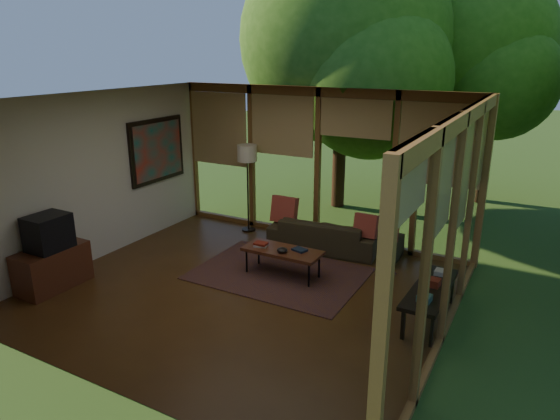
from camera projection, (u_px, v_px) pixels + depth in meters
The scene contains 25 objects.
floor at pixel (243, 291), 7.15m from camera, with size 5.50×5.50×0.00m, color #563416.
ceiling at pixel (238, 99), 6.32m from camera, with size 5.50×5.50×0.00m, color white.
wall_left at pixel (97, 177), 7.99m from camera, with size 0.04×5.00×2.70m, color beige.
wall_front at pixel (94, 268), 4.65m from camera, with size 5.50×0.04×2.70m, color beige.
window_wall_back at pixel (318, 165), 8.82m from camera, with size 5.50×0.12×2.70m, color brown.
window_wall_right at pixel (451, 235), 5.48m from camera, with size 0.12×5.00×2.70m, color brown.
tree_nw at pixel (344, 40), 10.07m from camera, with size 4.25×4.25×5.62m.
tree_ne at pixel (471, 44), 10.69m from camera, with size 3.43×3.43×5.14m.
rug at pixel (279, 273), 7.68m from camera, with size 2.52×1.79×0.01m, color brown.
sofa at pixel (324, 234), 8.56m from camera, with size 1.86×0.73×0.54m, color #382F1C.
pillow_left at pixel (284, 210), 8.76m from camera, with size 0.46×0.15×0.46m, color maroon.
pillow_right at pixel (366, 226), 8.09m from camera, with size 0.38×0.13×0.38m, color maroon.
ct_book_lower at pixel (261, 245), 7.63m from camera, with size 0.19×0.14×0.03m, color beige.
ct_book_upper at pixel (261, 244), 7.62m from camera, with size 0.19×0.15×0.03m, color maroon.
ct_book_side at pixel (300, 250), 7.46m from camera, with size 0.20×0.15×0.03m, color black.
ct_bowl at pixel (282, 250), 7.40m from camera, with size 0.16×0.16×0.07m, color black.
media_cabinet at pixel (53, 268), 7.18m from camera, with size 0.50×1.00×0.60m, color #5C2B19.
television at pixel (48, 232), 7.00m from camera, with size 0.45×0.55×0.50m, color black.
console_book_a at pixel (414, 296), 5.95m from camera, with size 0.22×0.16×0.08m, color #39635C.
console_book_b at pixel (423, 280), 6.32m from camera, with size 0.21×0.15×0.10m, color maroon.
console_book_c at pixel (430, 270), 6.66m from camera, with size 0.22×0.16×0.06m, color beige.
floor_lamp at pixel (247, 158), 9.13m from camera, with size 0.36×0.36×1.65m.
coffee_table at pixel (282, 252), 7.53m from camera, with size 1.20×0.50×0.43m.
side_console at pixel (422, 289), 6.31m from camera, with size 0.60×1.40×0.46m.
wall_painting at pixel (157, 150), 9.08m from camera, with size 0.06×1.35×1.15m.
Camera 1 is at (3.57, -5.40, 3.28)m, focal length 32.00 mm.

